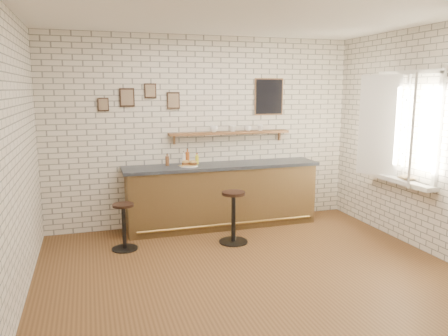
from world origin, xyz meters
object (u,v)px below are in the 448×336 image
Objects in this scene: ciabatta_sandwich at (189,163)px; shelf_cup_a at (214,129)px; book_upper at (402,177)px; sandwich_plate at (189,166)px; bitters_bottle_amber at (188,158)px; bitters_bottle_white at (184,159)px; condiment_bottle_yellow at (197,159)px; shelf_cup_c at (248,128)px; bitters_bottle_brown at (167,161)px; shelf_cup_d at (260,128)px; book_lower at (401,178)px; bar_stool_right at (233,215)px; bar_stool_left at (124,225)px; shelf_cup_b at (233,128)px; bar_counter at (222,195)px.

shelf_cup_a reaches higher than ciabatta_sandwich.
shelf_cup_a reaches higher than book_upper.
sandwich_plate is 1.09× the size of bitters_bottle_amber.
bitters_bottle_white reaches higher than sandwich_plate.
shelf_cup_c is (0.88, 0.08, 0.46)m from condiment_bottle_yellow.
bitters_bottle_brown is 1.63m from shelf_cup_d.
condiment_bottle_yellow is 3.02m from book_lower.
bar_stool_right is 2.42m from book_upper.
bar_stool_left is 3.92m from book_upper.
bitters_bottle_white is at bearing 180.00° from condiment_bottle_yellow.
shelf_cup_b is at bearing 16.52° from sandwich_plate.
bitters_bottle_amber is 1.25m from bar_stool_right.
ciabatta_sandwich reaches higher than bar_stool_left.
ciabatta_sandwich is 1.28× the size of bitters_bottle_brown.
bar_counter is at bearing 151.65° from shelf_cup_b.
bitters_bottle_brown is 0.25× the size of bar_stool_right.
bar_counter is 1.17m from shelf_cup_c.
shelf_cup_d is (1.57, 0.08, 0.46)m from bitters_bottle_brown.
ciabatta_sandwich is 0.71m from shelf_cup_a.
shelf_cup_d is at bearing -68.13° from shelf_cup_b.
bitters_bottle_white is at bearing 81.25° from shelf_cup_c.
book_lower is at bearing -13.22° from bar_stool_left.
bitters_bottle_brown is (-0.31, 0.16, 0.03)m from ciabatta_sandwich.
bar_counter is at bearing 3.44° from sandwich_plate.
bitters_bottle_amber is at bearing 166.72° from bar_counter.
bitters_bottle_white is 0.21m from condiment_bottle_yellow.
bitters_bottle_amber is (0.02, 0.16, 0.10)m from sandwich_plate.
bitters_bottle_amber reaches higher than book_upper.
book_upper is at bearing -28.22° from sandwich_plate.
shelf_cup_d reaches higher than bitters_bottle_white.
ciabatta_sandwich is 1.17m from shelf_cup_c.
book_lower reaches higher than bar_stool_right.
bitters_bottle_brown is at bearing 130.27° from bar_stool_right.
shelf_cup_a is at bearing 5.60° from bitters_bottle_brown.
bitters_bottle_white is (0.26, 0.00, 0.01)m from bitters_bottle_brown.
shelf_cup_d reaches higher than sandwich_plate.
book_upper is (1.67, -1.69, -0.58)m from shelf_cup_c.
shelf_cup_a is 2.88m from book_upper.
bitters_bottle_white is 3.20m from book_lower.
ciabatta_sandwich reaches higher than bar_stool_right.
shelf_cup_a is at bearing 27.88° from bar_stool_left.
bitters_bottle_amber is 2.41× the size of shelf_cup_b.
condiment_bottle_yellow is (0.16, 0.16, 0.02)m from ciabatta_sandwich.
shelf_cup_b is (0.24, 0.20, 1.04)m from bar_counter.
ciabatta_sandwich is 1.07× the size of book_upper.
book_upper is at bearing -148.16° from shelf_cup_c.
condiment_bottle_yellow is 0.78× the size of book_upper.
bitters_bottle_brown is at bearing 180.00° from bitters_bottle_amber.
bitters_bottle_brown is 0.47m from condiment_bottle_yellow.
bar_stool_left is 0.86× the size of bar_stool_right.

